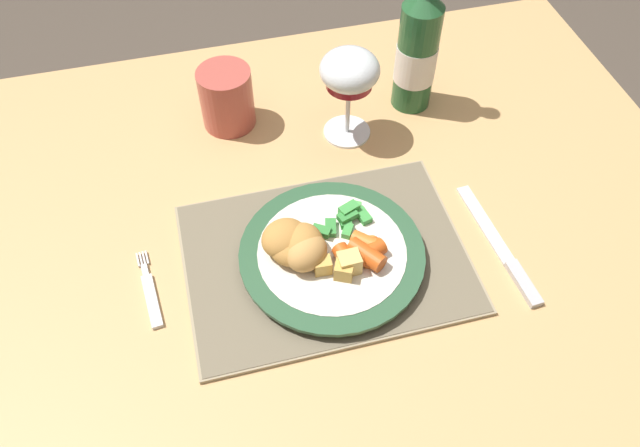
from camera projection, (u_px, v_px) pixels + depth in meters
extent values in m
plane|color=#4C4238|center=(294.00, 421.00, 1.45)|extent=(6.00, 6.00, 0.00)
cube|color=tan|center=(278.00, 233.00, 0.88)|extent=(1.25, 0.85, 0.04)
cube|color=tan|center=(488.00, 160.00, 1.48)|extent=(0.06, 0.06, 0.70)
cube|color=gray|center=(326.00, 258.00, 0.83)|extent=(0.37, 0.27, 0.01)
cube|color=#6B604A|center=(326.00, 256.00, 0.83)|extent=(0.36, 0.27, 0.00)
cylinder|color=silver|center=(332.00, 257.00, 0.82)|extent=(0.20, 0.20, 0.01)
cylinder|color=#2D5638|center=(332.00, 253.00, 0.81)|extent=(0.24, 0.24, 0.01)
cylinder|color=silver|center=(332.00, 251.00, 0.81)|extent=(0.19, 0.19, 0.00)
ellipsoid|color=#B77F3D|center=(304.00, 244.00, 0.79)|extent=(0.06, 0.07, 0.04)
ellipsoid|color=#B77F3D|center=(285.00, 238.00, 0.79)|extent=(0.08, 0.08, 0.04)
ellipsoid|color=tan|center=(307.00, 253.00, 0.78)|extent=(0.07, 0.07, 0.04)
ellipsoid|color=#B77F3D|center=(294.00, 249.00, 0.79)|extent=(0.07, 0.06, 0.03)
cube|color=green|center=(363.00, 216.00, 0.84)|extent=(0.02, 0.03, 0.01)
cube|color=#4CA84C|center=(356.00, 208.00, 0.84)|extent=(0.02, 0.02, 0.01)
cube|color=#338438|center=(371.00, 245.00, 0.81)|extent=(0.01, 0.02, 0.01)
cube|color=green|center=(349.00, 209.00, 0.83)|extent=(0.03, 0.02, 0.01)
cube|color=#338438|center=(345.00, 219.00, 0.83)|extent=(0.02, 0.03, 0.01)
cube|color=green|center=(347.00, 231.00, 0.82)|extent=(0.02, 0.02, 0.01)
cube|color=#338438|center=(321.00, 231.00, 0.82)|extent=(0.03, 0.02, 0.01)
cube|color=#338438|center=(348.00, 216.00, 0.83)|extent=(0.03, 0.02, 0.01)
cube|color=#338438|center=(331.00, 228.00, 0.82)|extent=(0.02, 0.03, 0.01)
cylinder|color=orange|center=(371.00, 252.00, 0.79)|extent=(0.03, 0.04, 0.02)
cylinder|color=#CC5119|center=(345.00, 258.00, 0.79)|extent=(0.03, 0.04, 0.02)
cylinder|color=#CC5119|center=(366.00, 255.00, 0.79)|extent=(0.05, 0.05, 0.02)
cylinder|color=orange|center=(366.00, 243.00, 0.80)|extent=(0.04, 0.04, 0.02)
cylinder|color=#CC5119|center=(367.00, 254.00, 0.79)|extent=(0.05, 0.04, 0.02)
cube|color=silver|center=(152.00, 301.00, 0.79)|extent=(0.02, 0.08, 0.01)
cube|color=silver|center=(145.00, 271.00, 0.82)|extent=(0.01, 0.02, 0.01)
cube|color=silver|center=(147.00, 258.00, 0.83)|extent=(0.00, 0.02, 0.00)
cube|color=silver|center=(144.00, 258.00, 0.83)|extent=(0.00, 0.02, 0.00)
cube|color=silver|center=(141.00, 259.00, 0.83)|extent=(0.00, 0.02, 0.00)
cube|color=silver|center=(138.00, 260.00, 0.83)|extent=(0.00, 0.02, 0.00)
cube|color=silver|center=(485.00, 224.00, 0.87)|extent=(0.03, 0.14, 0.00)
cube|color=#B2B2B7|center=(524.00, 283.00, 0.80)|extent=(0.02, 0.07, 0.01)
cylinder|color=silver|center=(347.00, 132.00, 0.98)|extent=(0.07, 0.07, 0.00)
cylinder|color=silver|center=(348.00, 109.00, 0.94)|extent=(0.01, 0.01, 0.09)
ellipsoid|color=silver|center=(350.00, 70.00, 0.89)|extent=(0.09, 0.09, 0.06)
cylinder|color=maroon|center=(349.00, 80.00, 0.90)|extent=(0.07, 0.07, 0.02)
cylinder|color=#23562D|center=(416.00, 58.00, 0.96)|extent=(0.06, 0.06, 0.17)
cylinder|color=white|center=(416.00, 62.00, 0.96)|extent=(0.06, 0.06, 0.06)
cube|color=#E5BC66|center=(349.00, 263.00, 0.78)|extent=(0.03, 0.02, 0.03)
cube|color=gold|center=(344.00, 271.00, 0.77)|extent=(0.03, 0.03, 0.02)
cube|color=gold|center=(323.00, 265.00, 0.78)|extent=(0.02, 0.02, 0.02)
cylinder|color=#B24C42|center=(227.00, 98.00, 0.96)|extent=(0.08, 0.08, 0.10)
cylinder|color=maroon|center=(223.00, 75.00, 0.92)|extent=(0.07, 0.07, 0.01)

